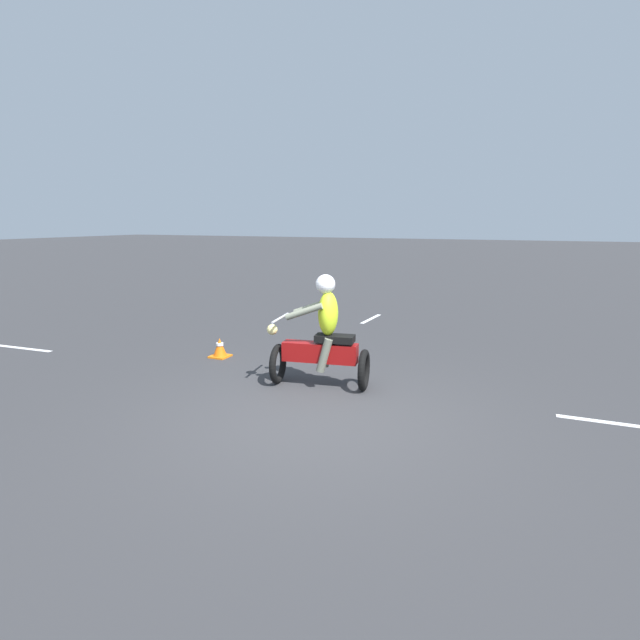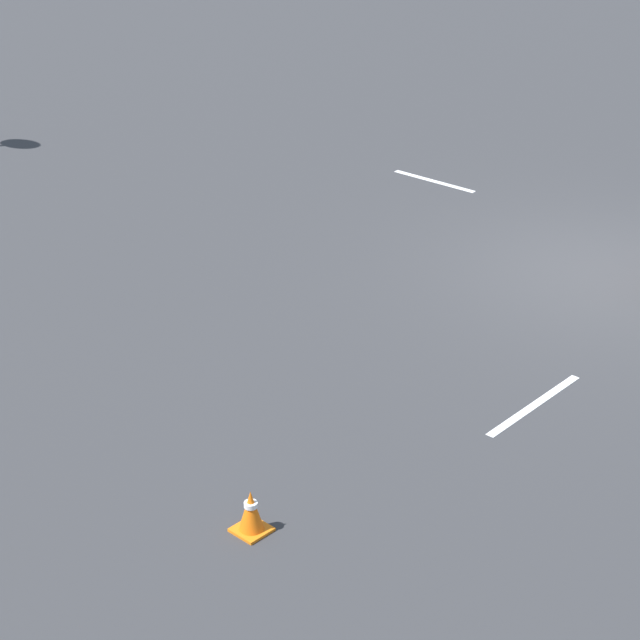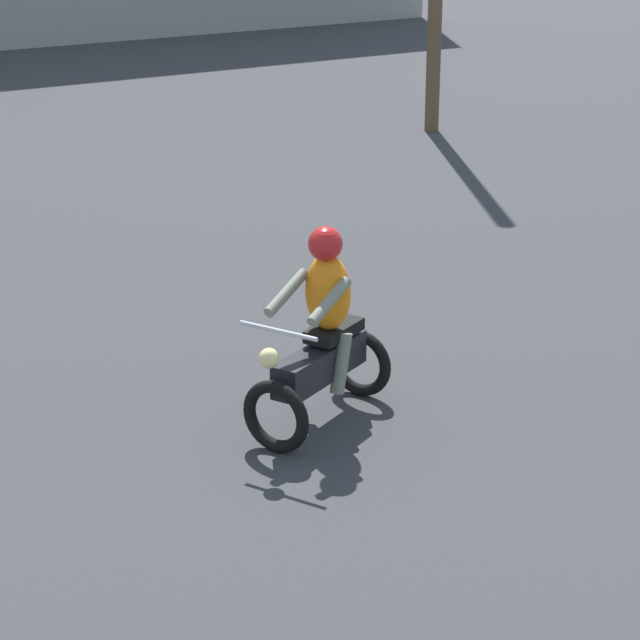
{
  "view_description": "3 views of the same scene",
  "coord_description": "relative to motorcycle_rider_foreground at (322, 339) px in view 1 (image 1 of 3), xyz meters",
  "views": [
    {
      "loc": [
        5.29,
        2.39,
        2.41
      ],
      "look_at": [
        -1.14,
        -0.45,
        1.0
      ],
      "focal_mm": 28.0,
      "sensor_mm": 36.0,
      "label": 1
    },
    {
      "loc": [
        -7.78,
        13.87,
        7.02
      ],
      "look_at": [
        0.61,
        4.99,
        0.9
      ],
      "focal_mm": 70.0,
      "sensor_mm": 36.0,
      "label": 2
    },
    {
      "loc": [
        -2.63,
        2.48,
        4.38
      ],
      "look_at": [
        2.36,
        10.43,
        0.9
      ],
      "focal_mm": 70.0,
      "sensor_mm": 36.0,
      "label": 3
    }
  ],
  "objects": [
    {
      "name": "ground_plane",
      "position": [
        1.14,
        0.41,
        -0.73
      ],
      "size": [
        120.0,
        120.0,
        0.0
      ],
      "primitive_type": "plane",
      "color": "#333335"
    },
    {
      "name": "motorcycle_rider_foreground",
      "position": [
        0.0,
        0.0,
        0.0
      ],
      "size": [
        0.86,
        1.55,
        1.66
      ],
      "rotation": [
        0.0,
        0.0,
        3.31
      ],
      "color": "black",
      "rests_on": "ground"
    },
    {
      "name": "traffic_cone_near_left",
      "position": [
        -0.74,
        -2.32,
        -0.56
      ],
      "size": [
        0.32,
        0.32,
        0.35
      ],
      "color": "orange",
      "rests_on": "ground"
    },
    {
      "name": "lane_stripe_n",
      "position": [
        -0.19,
        4.0,
        -0.72
      ],
      "size": [
        0.15,
        1.73,
        0.01
      ],
      "primitive_type": "cube",
      "rotation": [
        0.0,
        0.0,
        3.17
      ],
      "color": "silver",
      "rests_on": "ground"
    },
    {
      "name": "lane_stripe_w",
      "position": [
        -5.18,
        -0.94,
        -0.72
      ],
      "size": [
        1.26,
        0.15,
        0.01
      ],
      "primitive_type": "cube",
      "rotation": [
        0.0,
        0.0,
        4.67
      ],
      "color": "silver",
      "rests_on": "ground"
    },
    {
      "name": "lane_stripe_s",
      "position": [
        0.28,
        -6.27,
        -0.72
      ],
      "size": [
        0.21,
        1.67,
        0.01
      ],
      "primitive_type": "cube",
      "rotation": [
        0.0,
        0.0,
        6.35
      ],
      "color": "silver",
      "rests_on": "ground"
    }
  ]
}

